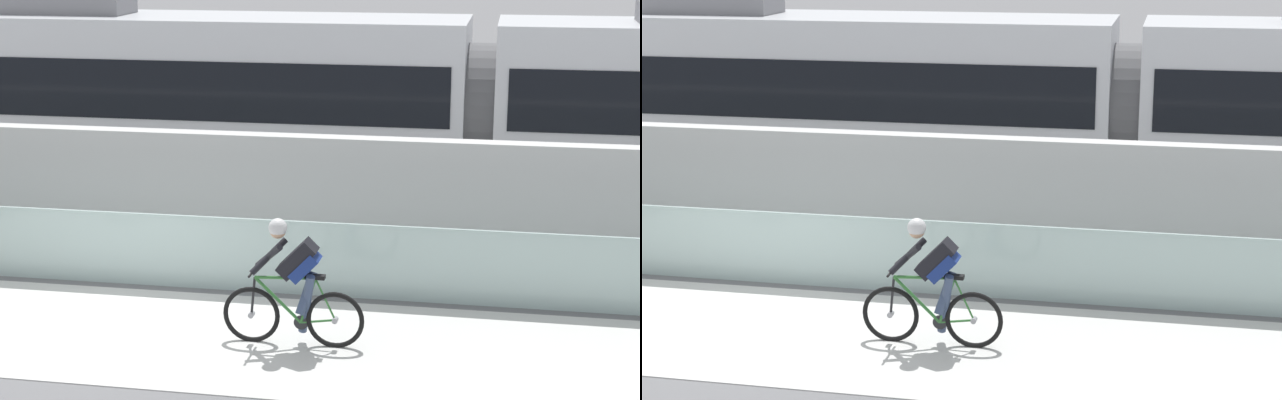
% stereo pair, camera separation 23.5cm
% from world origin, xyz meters
% --- Properties ---
extents(ground_plane, '(200.00, 200.00, 0.00)m').
position_xyz_m(ground_plane, '(0.00, 0.00, 0.00)').
color(ground_plane, slate).
extents(bike_path_deck, '(32.00, 3.20, 0.01)m').
position_xyz_m(bike_path_deck, '(0.00, 0.00, 0.01)').
color(bike_path_deck, silver).
rests_on(bike_path_deck, ground).
extents(glass_parapet, '(32.00, 0.05, 1.06)m').
position_xyz_m(glass_parapet, '(0.00, 1.85, 0.53)').
color(glass_parapet, '#ADC6C1').
rests_on(glass_parapet, ground).
extents(concrete_barrier_wall, '(32.00, 0.36, 1.92)m').
position_xyz_m(concrete_barrier_wall, '(0.00, 3.65, 0.96)').
color(concrete_barrier_wall, silver).
rests_on(concrete_barrier_wall, ground).
extents(tram_rail_near, '(32.00, 0.08, 0.01)m').
position_xyz_m(tram_rail_near, '(0.00, 6.13, 0.00)').
color(tram_rail_near, '#595654').
rests_on(tram_rail_near, ground).
extents(tram_rail_far, '(32.00, 0.08, 0.01)m').
position_xyz_m(tram_rail_far, '(0.00, 7.57, 0.00)').
color(tram_rail_far, '#595654').
rests_on(tram_rail_far, ground).
extents(tram, '(22.56, 2.54, 3.81)m').
position_xyz_m(tram, '(4.60, 6.85, 1.89)').
color(tram, silver).
rests_on(tram, ground).
extents(cyclist_on_bike, '(1.77, 0.58, 1.61)m').
position_xyz_m(cyclist_on_bike, '(2.65, 0.00, 0.78)').
color(cyclist_on_bike, black).
rests_on(cyclist_on_bike, ground).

